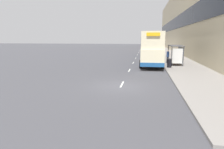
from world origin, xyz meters
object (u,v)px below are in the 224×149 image
at_px(double_decker_bus_ahead, 149,45).
at_px(pedestrian_1, 175,54).
at_px(double_decker_bus_near, 151,48).
at_px(litter_bin, 169,63).
at_px(car_0, 146,45).
at_px(pedestrian_at_shelter, 179,57).
at_px(bus_shelter, 177,51).
at_px(pedestrian_2, 168,56).

xyz_separation_m(double_decker_bus_ahead, pedestrian_1, (3.93, -8.11, -1.21)).
bearing_deg(double_decker_bus_ahead, double_decker_bus_near, -89.17).
relative_size(pedestrian_1, litter_bin, 1.75).
distance_m(pedestrian_1, litter_bin, 8.18).
bearing_deg(car_0, pedestrian_1, -84.87).
xyz_separation_m(double_decker_bus_ahead, pedestrian_at_shelter, (3.94, -12.29, -1.30)).
relative_size(bus_shelter, pedestrian_at_shelter, 2.53).
distance_m(car_0, pedestrian_1, 48.07).
bearing_deg(pedestrian_1, bus_shelter, -94.97).
distance_m(double_decker_bus_near, pedestrian_at_shelter, 4.03).
bearing_deg(bus_shelter, pedestrian_1, 85.03).
distance_m(bus_shelter, litter_bin, 3.33).
bearing_deg(double_decker_bus_near, litter_bin, -56.21).
bearing_deg(bus_shelter, double_decker_bus_near, 175.65).
xyz_separation_m(double_decker_bus_near, pedestrian_1, (3.74, 4.90, -1.21)).
relative_size(double_decker_bus_near, car_0, 2.97).
bearing_deg(litter_bin, double_decker_bus_near, 123.79).
relative_size(bus_shelter, double_decker_bus_near, 0.37).
height_order(double_decker_bus_ahead, pedestrian_at_shelter, double_decker_bus_ahead).
xyz_separation_m(pedestrian_at_shelter, pedestrian_1, (-0.01, 4.18, 0.09)).
height_order(pedestrian_at_shelter, pedestrian_2, pedestrian_2).
bearing_deg(pedestrian_at_shelter, bus_shelter, -115.12).
height_order(double_decker_bus_near, litter_bin, double_decker_bus_near).
height_order(bus_shelter, litter_bin, bus_shelter).
bearing_deg(litter_bin, car_0, 92.69).
height_order(bus_shelter, double_decker_bus_near, double_decker_bus_near).
xyz_separation_m(bus_shelter, car_0, (-3.85, 53.03, -1.01)).
bearing_deg(double_decker_bus_near, pedestrian_at_shelter, 10.81).
bearing_deg(litter_bin, bus_shelter, 66.78).
bearing_deg(pedestrian_2, double_decker_bus_ahead, 101.99).
distance_m(bus_shelter, double_decker_bus_ahead, 13.72).
xyz_separation_m(pedestrian_1, pedestrian_2, (-1.44, -3.63, -0.02)).
relative_size(double_decker_bus_ahead, pedestrian_1, 6.16).
height_order(pedestrian_2, litter_bin, pedestrian_2).
distance_m(pedestrian_at_shelter, litter_bin, 4.18).
height_order(double_decker_bus_near, double_decker_bus_ahead, same).
distance_m(double_decker_bus_near, pedestrian_1, 6.29).
relative_size(car_0, pedestrian_1, 2.08).
xyz_separation_m(bus_shelter, litter_bin, (-1.22, -2.85, -1.21)).
bearing_deg(double_decker_bus_near, double_decker_bus_ahead, 90.83).
bearing_deg(double_decker_bus_ahead, bus_shelter, -75.28).
height_order(bus_shelter, pedestrian_1, bus_shelter).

